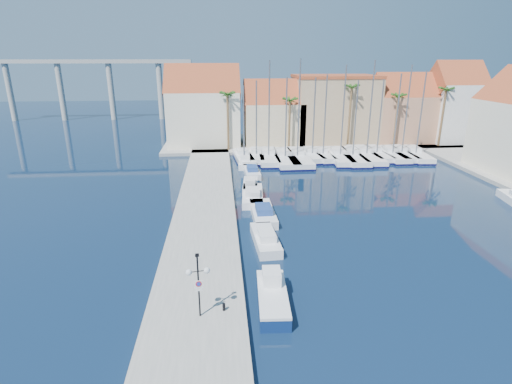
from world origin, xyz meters
TOP-DOWN VIEW (x-y plane):
  - ground at (0.00, 0.00)m, footprint 260.00×260.00m
  - quay_west at (-9.00, 13.50)m, footprint 6.00×77.00m
  - shore_north at (10.00, 48.00)m, footprint 54.00×16.00m
  - lamp_post at (-8.71, -2.52)m, footprint 1.37×0.50m
  - bollard at (-7.31, -2.10)m, footprint 0.18×0.18m
  - fishing_boat at (-4.26, -0.99)m, footprint 2.09×5.48m
  - motorboat_west_0 at (-3.74, 7.45)m, footprint 2.17×5.86m
  - motorboat_west_1 at (-3.33, 13.41)m, footprint 2.19×6.55m
  - motorboat_west_2 at (-3.92, 18.67)m, footprint 2.70×6.93m
  - motorboat_west_3 at (-3.88, 22.49)m, footprint 2.21×5.39m
  - motorboat_west_4 at (-3.25, 28.31)m, footprint 1.99×5.84m
  - motorboat_west_5 at (-3.81, 33.40)m, footprint 2.22×6.01m
  - sailboat_0 at (-3.87, 36.03)m, footprint 3.19×9.43m
  - sailboat_1 at (-1.89, 36.79)m, footprint 2.89×8.81m
  - sailboat_2 at (-0.10, 36.22)m, footprint 3.31×11.03m
  - sailboat_3 at (2.21, 35.23)m, footprint 3.24×11.85m
  - sailboat_4 at (4.06, 35.36)m, footprint 3.19×12.02m
  - sailboat_5 at (6.61, 36.58)m, footprint 2.97×8.67m
  - sailboat_6 at (8.22, 36.28)m, footprint 2.79×8.41m
  - sailboat_7 at (10.74, 35.56)m, footprint 3.89×11.32m
  - sailboat_8 at (12.51, 35.25)m, footprint 3.38×11.37m
  - sailboat_9 at (14.91, 35.91)m, footprint 3.67×12.06m
  - sailboat_10 at (16.73, 36.51)m, footprint 2.98×9.70m
  - sailboat_11 at (19.07, 35.98)m, footprint 2.71×9.96m
  - sailboat_12 at (20.63, 36.18)m, footprint 2.95×9.92m
  - sailboat_13 at (22.73, 35.77)m, footprint 3.49×10.23m
  - building_0 at (-10.00, 47.00)m, footprint 12.30×9.00m
  - building_1 at (2.00, 47.00)m, footprint 10.30×8.00m
  - building_2 at (13.00, 48.00)m, footprint 14.20×10.20m
  - building_3 at (25.00, 47.00)m, footprint 10.30×8.00m
  - building_4 at (34.00, 46.00)m, footprint 8.30×8.00m
  - palm_0 at (-6.00, 42.00)m, footprint 2.60×2.60m
  - palm_1 at (4.00, 42.00)m, footprint 2.60×2.60m
  - palm_2 at (14.00, 42.00)m, footprint 2.60×2.60m
  - palm_3 at (22.00, 42.00)m, footprint 2.60×2.60m
  - palm_4 at (30.00, 42.00)m, footprint 2.60×2.60m
  - viaduct at (-39.07, 82.00)m, footprint 48.00×2.20m

SIDE VIEW (x-z plane):
  - ground at x=0.00m, z-range 0.00..0.00m
  - quay_west at x=-9.00m, z-range 0.00..0.50m
  - shore_north at x=10.00m, z-range 0.00..0.50m
  - motorboat_west_2 at x=-3.92m, z-range -0.19..1.21m
  - motorboat_west_3 at x=-3.88m, z-range -0.19..1.21m
  - motorboat_west_0 at x=-3.74m, z-range -0.19..1.21m
  - motorboat_west_1 at x=-3.33m, z-range -0.19..1.21m
  - motorboat_west_4 at x=-3.25m, z-range -0.19..1.21m
  - motorboat_west_5 at x=-3.81m, z-range -0.19..1.21m
  - sailboat_3 at x=2.21m, z-range -5.56..6.68m
  - sailboat_8 at x=12.51m, z-range -5.34..6.47m
  - sailboat_0 at x=-3.87m, z-range -4.99..6.14m
  - sailboat_9 at x=14.91m, z-range -6.69..7.85m
  - sailboat_10 at x=16.73m, z-range -5.34..6.50m
  - sailboat_4 at x=4.06m, z-range -6.79..7.96m
  - sailboat_7 at x=10.74m, z-range -6.37..7.54m
  - sailboat_11 at x=19.07m, z-range -5.75..6.93m
  - sailboat_13 at x=22.73m, z-range -5.95..7.13m
  - sailboat_2 at x=-0.10m, z-range -6.67..7.86m
  - sailboat_1 at x=-1.89m, z-range -5.27..6.47m
  - sailboat_5 at x=6.61m, z-range -5.45..6.67m
  - sailboat_12 at x=20.63m, z-range -6.35..7.57m
  - sailboat_6 at x=8.22m, z-range -5.66..6.90m
  - fishing_boat at x=-4.26m, z-range -0.32..1.57m
  - bollard at x=-7.31m, z-range 0.50..0.95m
  - lamp_post at x=-8.71m, z-range 1.13..5.18m
  - building_1 at x=2.00m, z-range -0.20..10.80m
  - building_3 at x=25.00m, z-range -0.14..11.86m
  - building_2 at x=13.00m, z-range 0.51..12.01m
  - building_0 at x=-10.00m, z-range -0.23..13.27m
  - building_4 at x=34.00m, z-range -0.03..13.97m
  - palm_1 at x=4.00m, z-range 3.56..12.71m
  - palm_3 at x=22.00m, z-range 3.78..13.43m
  - palm_0 at x=-6.00m, z-range 4.00..14.15m
  - palm_4 at x=30.00m, z-range 4.22..14.87m
  - palm_2 at x=14.00m, z-range 4.44..15.59m
  - viaduct at x=-39.07m, z-range 3.02..17.47m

